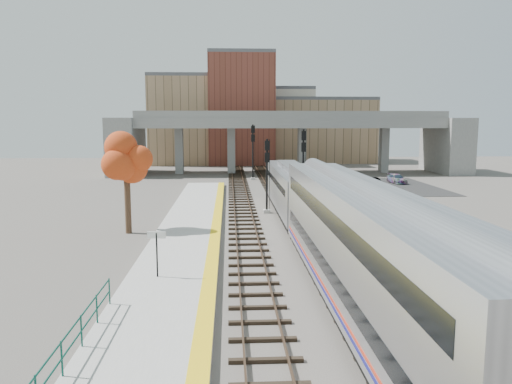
{
  "coord_description": "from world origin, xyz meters",
  "views": [
    {
      "loc": [
        -4.38,
        -32.31,
        7.89
      ],
      "look_at": [
        -2.29,
        6.01,
        2.5
      ],
      "focal_mm": 35.0,
      "sensor_mm": 36.0,
      "label": 1
    }
  ],
  "objects_px": {
    "coach": "(362,249)",
    "signal_mast_far": "(253,152)",
    "signal_mast_near": "(267,178)",
    "signal_mast_mid": "(303,166)",
    "locomotive": "(292,188)",
    "car_c": "(397,179)",
    "tree": "(126,159)",
    "car_b": "(374,182)",
    "car_a": "(360,186)"
  },
  "relations": [
    {
      "from": "locomotive",
      "to": "signal_mast_near",
      "type": "height_order",
      "value": "signal_mast_near"
    },
    {
      "from": "locomotive",
      "to": "tree",
      "type": "relative_size",
      "value": 2.67
    },
    {
      "from": "signal_mast_near",
      "to": "locomotive",
      "type": "bearing_deg",
      "value": -18.78
    },
    {
      "from": "signal_mast_mid",
      "to": "tree",
      "type": "xyz_separation_m",
      "value": [
        -14.59,
        -13.66,
        1.71
      ]
    },
    {
      "from": "signal_mast_near",
      "to": "car_a",
      "type": "height_order",
      "value": "signal_mast_near"
    },
    {
      "from": "signal_mast_far",
      "to": "car_c",
      "type": "height_order",
      "value": "signal_mast_far"
    },
    {
      "from": "locomotive",
      "to": "car_c",
      "type": "relative_size",
      "value": 4.85
    },
    {
      "from": "tree",
      "to": "locomotive",
      "type": "bearing_deg",
      "value": 27.87
    },
    {
      "from": "signal_mast_far",
      "to": "locomotive",
      "type": "bearing_deg",
      "value": -85.39
    },
    {
      "from": "tree",
      "to": "car_b",
      "type": "distance_m",
      "value": 35.3
    },
    {
      "from": "locomotive",
      "to": "car_a",
      "type": "distance_m",
      "value": 17.35
    },
    {
      "from": "coach",
      "to": "signal_mast_far",
      "type": "relative_size",
      "value": 3.3
    },
    {
      "from": "locomotive",
      "to": "tree",
      "type": "xyz_separation_m",
      "value": [
        -12.59,
        -6.66,
        3.02
      ]
    },
    {
      "from": "signal_mast_mid",
      "to": "car_a",
      "type": "bearing_deg",
      "value": 43.13
    },
    {
      "from": "coach",
      "to": "signal_mast_mid",
      "type": "relative_size",
      "value": 3.48
    },
    {
      "from": "coach",
      "to": "car_b",
      "type": "height_order",
      "value": "coach"
    },
    {
      "from": "car_a",
      "to": "car_b",
      "type": "bearing_deg",
      "value": 52.29
    },
    {
      "from": "locomotive",
      "to": "signal_mast_mid",
      "type": "distance_m",
      "value": 7.4
    },
    {
      "from": "locomotive",
      "to": "signal_mast_far",
      "type": "distance_m",
      "value": 26.17
    },
    {
      "from": "signal_mast_mid",
      "to": "signal_mast_far",
      "type": "bearing_deg",
      "value": 102.15
    },
    {
      "from": "car_c",
      "to": "signal_mast_far",
      "type": "bearing_deg",
      "value": 159.8
    },
    {
      "from": "coach",
      "to": "signal_mast_near",
      "type": "bearing_deg",
      "value": 95.15
    },
    {
      "from": "signal_mast_mid",
      "to": "signal_mast_far",
      "type": "height_order",
      "value": "signal_mast_far"
    },
    {
      "from": "car_b",
      "to": "signal_mast_far",
      "type": "bearing_deg",
      "value": 136.46
    },
    {
      "from": "signal_mast_mid",
      "to": "tree",
      "type": "height_order",
      "value": "signal_mast_mid"
    },
    {
      "from": "signal_mast_far",
      "to": "car_b",
      "type": "relative_size",
      "value": 2.32
    },
    {
      "from": "coach",
      "to": "signal_mast_mid",
      "type": "distance_m",
      "value": 29.68
    },
    {
      "from": "signal_mast_mid",
      "to": "car_b",
      "type": "relative_size",
      "value": 2.21
    },
    {
      "from": "locomotive",
      "to": "signal_mast_near",
      "type": "distance_m",
      "value": 2.36
    },
    {
      "from": "car_b",
      "to": "tree",
      "type": "bearing_deg",
      "value": -149.66
    },
    {
      "from": "signal_mast_near",
      "to": "car_b",
      "type": "height_order",
      "value": "signal_mast_near"
    },
    {
      "from": "signal_mast_mid",
      "to": "car_b",
      "type": "distance_m",
      "value": 15.31
    },
    {
      "from": "coach",
      "to": "tree",
      "type": "height_order",
      "value": "tree"
    },
    {
      "from": "signal_mast_far",
      "to": "tree",
      "type": "bearing_deg",
      "value": -107.79
    },
    {
      "from": "coach",
      "to": "signal_mast_far",
      "type": "xyz_separation_m",
      "value": [
        -2.1,
        48.64,
        1.05
      ]
    },
    {
      "from": "signal_mast_mid",
      "to": "locomotive",
      "type": "bearing_deg",
      "value": -105.95
    },
    {
      "from": "signal_mast_far",
      "to": "car_c",
      "type": "relative_size",
      "value": 1.93
    },
    {
      "from": "car_c",
      "to": "tree",
      "type": "bearing_deg",
      "value": -141.12
    },
    {
      "from": "signal_mast_near",
      "to": "signal_mast_mid",
      "type": "relative_size",
      "value": 0.9
    },
    {
      "from": "tree",
      "to": "car_c",
      "type": "relative_size",
      "value": 1.82
    },
    {
      "from": "tree",
      "to": "car_c",
      "type": "height_order",
      "value": "tree"
    },
    {
      "from": "coach",
      "to": "car_c",
      "type": "distance_m",
      "value": 46.57
    },
    {
      "from": "signal_mast_far",
      "to": "tree",
      "type": "relative_size",
      "value": 1.06
    },
    {
      "from": "coach",
      "to": "signal_mast_mid",
      "type": "height_order",
      "value": "signal_mast_mid"
    },
    {
      "from": "tree",
      "to": "signal_mast_far",
      "type": "bearing_deg",
      "value": 72.21
    },
    {
      "from": "locomotive",
      "to": "car_a",
      "type": "bearing_deg",
      "value": 55.64
    },
    {
      "from": "signal_mast_near",
      "to": "car_b",
      "type": "relative_size",
      "value": 1.98
    },
    {
      "from": "tree",
      "to": "car_c",
      "type": "bearing_deg",
      "value": 43.67
    },
    {
      "from": "car_a",
      "to": "locomotive",
      "type": "bearing_deg",
      "value": -124.63
    },
    {
      "from": "signal_mast_far",
      "to": "car_b",
      "type": "bearing_deg",
      "value": -29.57
    }
  ]
}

